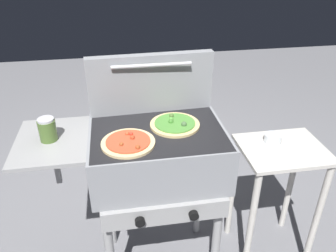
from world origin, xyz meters
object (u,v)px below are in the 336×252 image
object	(u,v)px
pizza_pepperoni	(128,142)
topping_bowl_near	(273,139)
grill	(155,157)
sauce_jar	(47,130)
prep_table	(277,179)
pizza_veggie	(175,124)

from	to	relation	value
pizza_pepperoni	topping_bowl_near	world-z (taller)	pizza_pepperoni
grill	topping_bowl_near	bearing A→B (deg)	6.16
grill	sauce_jar	size ratio (longest dim) A/B	9.01
prep_table	pizza_veggie	bearing A→B (deg)	176.66
grill	sauce_jar	bearing A→B (deg)	179.81
grill	pizza_pepperoni	world-z (taller)	pizza_pepperoni
sauce_jar	prep_table	world-z (taller)	sauce_jar
grill	topping_bowl_near	xyz separation A→B (m)	(0.64, 0.07, -0.00)
grill	prep_table	size ratio (longest dim) A/B	1.31
grill	pizza_pepperoni	size ratio (longest dim) A/B	4.04
sauce_jar	prep_table	bearing A→B (deg)	0.14
pizza_veggie	pizza_pepperoni	size ratio (longest dim) A/B	1.00
prep_table	topping_bowl_near	distance (m)	0.24
grill	pizza_pepperoni	bearing A→B (deg)	-144.53
pizza_veggie	topping_bowl_near	world-z (taller)	pizza_veggie
sauce_jar	topping_bowl_near	xyz separation A→B (m)	(1.12, 0.07, -0.20)
sauce_jar	prep_table	size ratio (longest dim) A/B	0.15
sauce_jar	topping_bowl_near	distance (m)	1.14
pizza_veggie	prep_table	size ratio (longest dim) A/B	0.33
grill	pizza_veggie	world-z (taller)	pizza_veggie
sauce_jar	pizza_pepperoni	bearing A→B (deg)	-14.99
sauce_jar	topping_bowl_near	size ratio (longest dim) A/B	1.16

